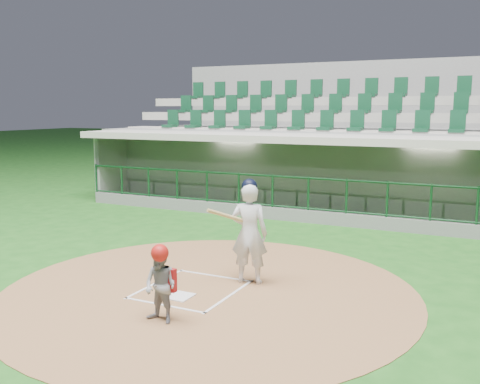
# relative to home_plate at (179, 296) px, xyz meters

# --- Properties ---
(ground) EXTENTS (120.00, 120.00, 0.00)m
(ground) POSITION_rel_home_plate_xyz_m (0.00, 0.70, -0.02)
(ground) COLOR #194F16
(ground) RESTS_ON ground
(dirt_circle) EXTENTS (7.20, 7.20, 0.01)m
(dirt_circle) POSITION_rel_home_plate_xyz_m (0.30, 0.50, -0.02)
(dirt_circle) COLOR brown
(dirt_circle) RESTS_ON ground
(home_plate) EXTENTS (0.43, 0.43, 0.02)m
(home_plate) POSITION_rel_home_plate_xyz_m (0.00, 0.00, 0.00)
(home_plate) COLOR silver
(home_plate) RESTS_ON dirt_circle
(batter_box_chalk) EXTENTS (1.55, 1.80, 0.01)m
(batter_box_chalk) POSITION_rel_home_plate_xyz_m (0.00, 0.40, -0.00)
(batter_box_chalk) COLOR white
(batter_box_chalk) RESTS_ON ground
(dugout_structure) EXTENTS (16.40, 3.70, 3.00)m
(dugout_structure) POSITION_rel_home_plate_xyz_m (0.25, 8.52, 0.94)
(dugout_structure) COLOR slate
(dugout_structure) RESTS_ON ground
(seating_deck) EXTENTS (17.00, 6.72, 5.15)m
(seating_deck) POSITION_rel_home_plate_xyz_m (0.00, 11.61, 1.40)
(seating_deck) COLOR gray
(seating_deck) RESTS_ON ground
(batter) EXTENTS (0.91, 0.92, 1.90)m
(batter) POSITION_rel_home_plate_xyz_m (0.74, 1.20, 0.94)
(batter) COLOR silver
(batter) RESTS_ON dirt_circle
(catcher) EXTENTS (0.58, 0.48, 1.18)m
(catcher) POSITION_rel_home_plate_xyz_m (0.34, -1.02, 0.58)
(catcher) COLOR gray
(catcher) RESTS_ON dirt_circle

